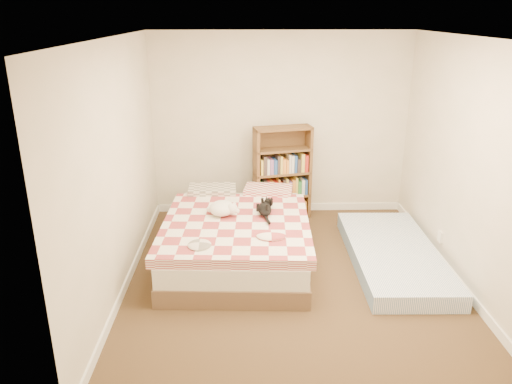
{
  "coord_description": "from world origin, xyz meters",
  "views": [
    {
      "loc": [
        -0.5,
        -4.72,
        2.72
      ],
      "look_at": [
        -0.38,
        0.3,
        0.9
      ],
      "focal_mm": 35.0,
      "sensor_mm": 36.0,
      "label": 1
    }
  ],
  "objects_px": {
    "bed": "(237,236)",
    "black_cat": "(265,208)",
    "floor_mattress": "(393,255)",
    "bookshelf": "(282,183)",
    "white_dog": "(223,208)"
  },
  "relations": [
    {
      "from": "bed",
      "to": "black_cat",
      "type": "distance_m",
      "value": 0.46
    },
    {
      "from": "floor_mattress",
      "to": "bookshelf",
      "type": "bearing_deg",
      "value": 131.07
    },
    {
      "from": "bookshelf",
      "to": "white_dog",
      "type": "distance_m",
      "value": 1.43
    },
    {
      "from": "floor_mattress",
      "to": "white_dog",
      "type": "bearing_deg",
      "value": 175.0
    },
    {
      "from": "bed",
      "to": "white_dog",
      "type": "relative_size",
      "value": 5.63
    },
    {
      "from": "bed",
      "to": "floor_mattress",
      "type": "bearing_deg",
      "value": -3.97
    },
    {
      "from": "bed",
      "to": "white_dog",
      "type": "height_order",
      "value": "white_dog"
    },
    {
      "from": "bookshelf",
      "to": "floor_mattress",
      "type": "distance_m",
      "value": 1.88
    },
    {
      "from": "bookshelf",
      "to": "white_dog",
      "type": "relative_size",
      "value": 3.21
    },
    {
      "from": "bed",
      "to": "bookshelf",
      "type": "bearing_deg",
      "value": 65.75
    },
    {
      "from": "black_cat",
      "to": "white_dog",
      "type": "bearing_deg",
      "value": -157.2
    },
    {
      "from": "floor_mattress",
      "to": "black_cat",
      "type": "xyz_separation_m",
      "value": [
        -1.47,
        0.26,
        0.49
      ]
    },
    {
      "from": "floor_mattress",
      "to": "black_cat",
      "type": "height_order",
      "value": "black_cat"
    },
    {
      "from": "bookshelf",
      "to": "black_cat",
      "type": "height_order",
      "value": "bookshelf"
    },
    {
      "from": "bookshelf",
      "to": "white_dog",
      "type": "bearing_deg",
      "value": -135.43
    }
  ]
}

